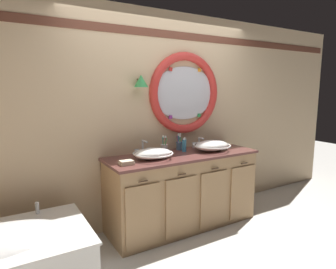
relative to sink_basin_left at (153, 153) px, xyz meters
name	(u,v)px	position (x,y,z in m)	size (l,w,h in m)	color
ground_plane	(189,234)	(0.35, -0.21, -0.96)	(14.00, 14.00, 0.00)	silver
back_wall_assembly	(165,116)	(0.37, 0.37, 0.37)	(6.40, 0.26, 2.60)	#D6B78E
vanity_counter	(183,190)	(0.42, 0.03, -0.51)	(1.87, 0.66, 0.90)	tan
sink_basin_left	(153,153)	(0.00, 0.00, 0.00)	(0.45, 0.45, 0.12)	white
sink_basin_right	(212,145)	(0.83, 0.00, 0.01)	(0.48, 0.48, 0.13)	white
faucet_set_left	(143,149)	(0.00, 0.26, 0.01)	(0.21, 0.14, 0.18)	silver
faucet_set_right	(199,143)	(0.83, 0.26, 0.00)	(0.22, 0.12, 0.14)	silver
toothbrush_holder_left	(164,147)	(0.28, 0.23, 0.00)	(0.09, 0.09, 0.21)	white
toothbrush_holder_right	(179,145)	(0.50, 0.24, 0.00)	(0.08, 0.08, 0.21)	slate
soap_dispenser	(184,145)	(0.50, 0.12, 0.02)	(0.05, 0.06, 0.18)	#388EBC
folded_hand_towel	(127,163)	(-0.36, -0.09, -0.04)	(0.15, 0.11, 0.04)	beige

